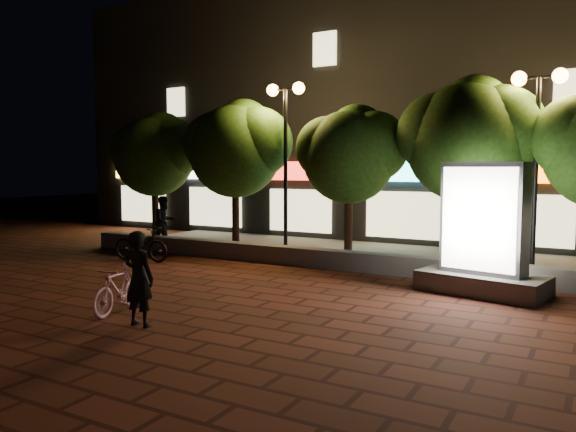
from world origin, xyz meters
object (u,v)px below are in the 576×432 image
Objects in this scene: tree_mid at (351,151)px; tree_right at (469,135)px; street_lamp_left at (286,124)px; street_lamp_right at (538,119)px; ad_kiosk at (483,241)px; rider at (139,278)px; scooter_parked at (141,244)px; tree_far_left at (156,152)px; pedestrian at (165,221)px; tree_left at (238,145)px; scooter_pink at (119,289)px.

tree_right reaches higher than tree_mid.
street_lamp_left is 1.04× the size of street_lamp_right.
ad_kiosk is at bearing -31.63° from tree_mid.
rider is (-5.45, -7.81, -3.06)m from street_lamp_right.
street_lamp_right is (4.95, -0.26, 0.68)m from tree_mid.
street_lamp_right reaches higher than rider.
rider is at bearing -115.24° from tree_right.
tree_mid reaches higher than scooter_parked.
tree_right reaches higher than scooter_parked.
tree_far_left is 2.81m from pedestrian.
tree_left reaches higher than tree_far_left.
rider is 9.18m from pedestrian.
street_lamp_right is at bearing -1.21° from tree_far_left.
tree_mid is at bearing 7.31° from street_lamp_left.
ad_kiosk is (0.88, -2.58, -2.42)m from tree_right.
tree_far_left is 0.93× the size of street_lamp_right.
street_lamp_right is at bearing -124.43° from rider.
rider is (0.98, -0.46, 0.38)m from scooter_pink.
tree_right is 9.52m from scooter_pink.
scooter_pink is at bearing -138.36° from ad_kiosk.
tree_right is at bearing -114.77° from rider.
scooter_parked is 2.45m from pedestrian.
tree_left is 9.18m from rider.
tree_right is 3.38× the size of scooter_pink.
tree_far_left is 2.72× the size of pedestrian.
tree_far_left reaches higher than pedestrian.
tree_far_left is at bearing 180.00° from tree_mid.
ad_kiosk reaches higher than rider.
rider is (-4.69, -5.49, -0.32)m from ad_kiosk.
scooter_pink is at bearing -100.99° from tree_mid.
tree_right is 0.98× the size of street_lamp_left.
tree_far_left is 2.44× the size of scooter_parked.
tree_far_left is at bearing 167.56° from ad_kiosk.
scooter_parked is at bearing -112.07° from tree_left.
scooter_parked is (2.23, -3.14, -2.79)m from tree_far_left.
street_lamp_left is 2.73× the size of scooter_parked.
tree_right is 3.64m from ad_kiosk.
tree_mid is 5.00m from street_lamp_right.
scooter_pink is (6.02, -7.61, -2.84)m from tree_far_left.
scooter_parked is at bearing -45.45° from rider.
scooter_pink is 1.15m from rider.
tree_right reaches higher than pedestrian.
street_lamp_right is 10.00m from rider.
tree_far_left is at bearing 178.79° from street_lamp_right.
street_lamp_right is at bearing -3.04° from tree_mid.
street_lamp_left is at bearing -177.19° from tree_right.
tree_far_left is 3.09× the size of scooter_pink.
scooter_pink is (-4.78, -7.61, -3.12)m from tree_right.
street_lamp_left is at bearing 159.63° from ad_kiosk.
street_lamp_right reaches higher than tree_left.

